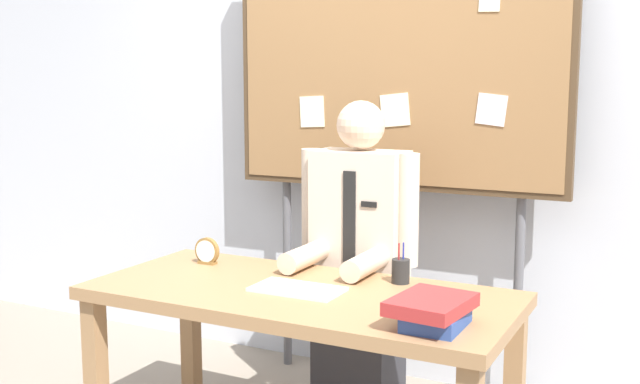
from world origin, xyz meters
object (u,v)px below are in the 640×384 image
(bulletin_board, at_px, (395,63))
(desk_clock, at_px, (207,252))
(book_stack, at_px, (433,311))
(desk, at_px, (300,313))
(pen_holder, at_px, (401,271))
(person, at_px, (359,274))
(open_notebook, at_px, (297,289))

(bulletin_board, distance_m, desk_clock, 1.24)
(book_stack, distance_m, desk_clock, 1.19)
(desk, xyz_separation_m, book_stack, (0.59, -0.19, 0.15))
(pen_holder, bearing_deg, desk_clock, -174.31)
(desk, relative_size, desk_clock, 14.07)
(person, bearing_deg, pen_holder, -43.05)
(person, height_order, bulletin_board, bulletin_board)
(desk, bearing_deg, open_notebook, -92.72)
(book_stack, bearing_deg, open_notebook, 163.72)
(pen_holder, bearing_deg, open_notebook, -137.68)
(book_stack, xyz_separation_m, open_notebook, (-0.59, 0.17, -0.05))
(desk, relative_size, book_stack, 5.35)
(pen_holder, bearing_deg, bulletin_board, 114.10)
(desk_clock, bearing_deg, pen_holder, 5.69)
(desk, distance_m, desk_clock, 0.59)
(person, distance_m, book_stack, 0.95)
(person, bearing_deg, desk, -90.00)
(desk, xyz_separation_m, bulletin_board, (0.00, 0.94, 0.95))
(desk_clock, bearing_deg, desk, -17.53)
(desk, bearing_deg, desk_clock, 162.47)
(open_notebook, distance_m, desk_clock, 0.58)
(desk, relative_size, bulletin_board, 0.72)
(open_notebook, xyz_separation_m, desk_clock, (-0.55, 0.19, 0.05))
(desk, relative_size, pen_holder, 10.09)
(book_stack, distance_m, pen_holder, 0.53)
(book_stack, xyz_separation_m, desk_clock, (-1.14, 0.37, -0.00))
(desk, height_order, open_notebook, open_notebook)
(bulletin_board, bearing_deg, person, -90.02)
(desk, height_order, pen_holder, pen_holder)
(pen_holder, bearing_deg, book_stack, -57.81)
(book_stack, height_order, open_notebook, book_stack)
(person, relative_size, bulletin_board, 0.64)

